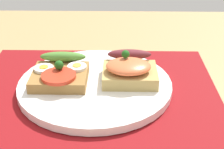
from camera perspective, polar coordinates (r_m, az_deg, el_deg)
ground_plane at (r=61.05cm, az=-2.82°, el=-3.90°), size 120.00×90.00×3.20cm
placemat at (r=60.13cm, az=-2.86°, el=-2.49°), size 43.19×33.09×0.30cm
plate at (r=59.71cm, az=-2.88°, el=-1.81°), size 26.94×26.94×1.35cm
sandwich_egg_tomato at (r=59.63cm, az=-8.76°, el=0.12°), size 9.56×10.35×4.05cm
sandwich_salmon at (r=59.27cm, az=2.92°, el=0.91°), size 9.46×9.30×5.52cm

